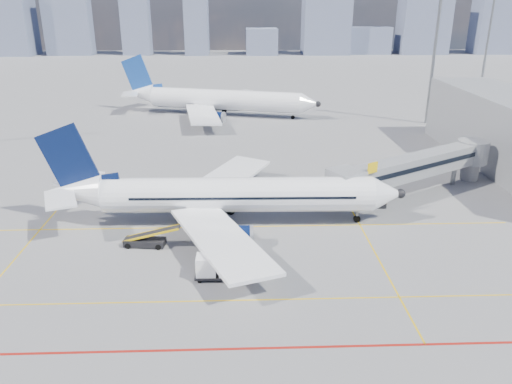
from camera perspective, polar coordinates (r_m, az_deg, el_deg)
ground at (r=46.28m, az=-3.15°, el=-8.19°), size 420.00×420.00×0.00m
apron_markings at (r=42.93m, az=-4.01°, el=-10.75°), size 90.00×35.12×0.01m
jet_bridge at (r=64.35m, az=18.48°, el=2.91°), size 23.55×15.78×6.30m
floodlight_mast_ne at (r=102.67m, az=19.73°, el=14.86°), size 3.20×0.61×25.45m
floodlight_mast_far at (r=145.48m, az=25.01°, el=15.65°), size 3.20×0.61×25.45m
distant_skyline at (r=230.57m, az=-1.88°, el=18.71°), size 255.31×15.76×31.12m
main_aircraft at (r=53.08m, az=-3.79°, el=-0.39°), size 38.41×33.47×11.19m
second_aircraft at (r=106.02m, az=-4.52°, el=10.47°), size 41.99×35.95×12.49m
baggage_tug at (r=44.47m, az=-0.29°, el=-8.28°), size 2.61×1.85×1.68m
cargo_dolly at (r=43.56m, az=-4.41°, el=-8.45°), size 3.96×1.83×2.15m
belt_loader at (r=50.23m, az=-12.44°, el=-5.44°), size 5.80×1.97×2.33m
ramp_worker at (r=43.25m, az=-0.03°, el=-8.97°), size 0.50×0.72×1.89m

